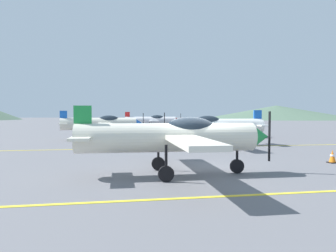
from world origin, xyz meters
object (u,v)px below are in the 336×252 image
object	(u,v)px
airplane_near	(175,136)
airplane_mid	(215,126)
traffic_cone_front	(332,157)
airplane_far	(102,123)
car_sedan	(245,128)
airplane_back	(153,120)

from	to	relation	value
airplane_near	airplane_mid	xyz separation A→B (m)	(4.76, 9.65, 0.00)
airplane_mid	traffic_cone_front	xyz separation A→B (m)	(2.74, -8.15, -1.11)
airplane_near	airplane_far	distance (m)	16.63
airplane_far	traffic_cone_front	bearing A→B (deg)	-54.09
car_sedan	airplane_mid	bearing A→B (deg)	-125.93
airplane_far	airplane_back	world-z (taller)	same
airplane_back	car_sedan	world-z (taller)	airplane_back
airplane_near	car_sedan	distance (m)	20.36
airplane_far	airplane_back	size ratio (longest dim) A/B	1.00
airplane_mid	airplane_near	bearing A→B (deg)	-116.27
airplane_near	car_sedan	world-z (taller)	airplane_near
airplane_back	car_sedan	size ratio (longest dim) A/B	1.81
airplane_near	airplane_far	size ratio (longest dim) A/B	0.99
airplane_mid	airplane_back	distance (m)	18.38
airplane_near	traffic_cone_front	world-z (taller)	airplane_near
airplane_near	airplane_back	xyz separation A→B (m)	(2.57, 27.90, 0.00)
car_sedan	traffic_cone_front	distance (m)	16.24
airplane_mid	traffic_cone_front	distance (m)	8.67
airplane_back	airplane_mid	bearing A→B (deg)	-83.13
airplane_far	car_sedan	xyz separation A→B (m)	(13.65, 1.16, -0.55)
airplane_back	traffic_cone_front	distance (m)	26.88
airplane_back	car_sedan	bearing A→B (deg)	-52.98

